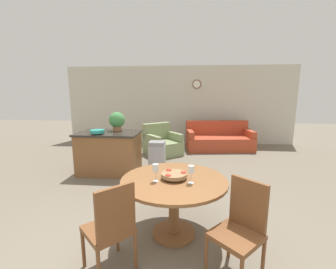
{
  "coord_description": "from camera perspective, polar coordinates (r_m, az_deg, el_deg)",
  "views": [
    {
      "loc": [
        0.4,
        -1.86,
        1.78
      ],
      "look_at": [
        -0.03,
        2.61,
        0.95
      ],
      "focal_mm": 24.0,
      "sensor_mm": 36.0,
      "label": 1
    }
  ],
  "objects": [
    {
      "name": "wine_glass_right",
      "position": [
        2.62,
        5.9,
        -9.01
      ],
      "size": [
        0.07,
        0.07,
        0.21
      ],
      "color": "silver",
      "rests_on": "dining_table"
    },
    {
      "name": "teal_bowl",
      "position": [
        4.95,
        -17.52,
        0.75
      ],
      "size": [
        0.3,
        0.3,
        0.09
      ],
      "color": "teal",
      "rests_on": "kitchen_island"
    },
    {
      "name": "wine_glass_left",
      "position": [
        2.67,
        -3.17,
        -8.66
      ],
      "size": [
        0.07,
        0.07,
        0.21
      ],
      "color": "silver",
      "rests_on": "dining_table"
    },
    {
      "name": "dining_table",
      "position": [
        2.86,
        1.53,
        -14.34
      ],
      "size": [
        1.3,
        1.3,
        0.75
      ],
      "color": "brown",
      "rests_on": "ground_plane"
    },
    {
      "name": "potted_plant",
      "position": [
        5.24,
        -12.84,
        3.47
      ],
      "size": [
        0.36,
        0.36,
        0.43
      ],
      "color": "#A36642",
      "rests_on": "kitchen_island"
    },
    {
      "name": "dining_chair_near_left",
      "position": [
        2.39,
        -14.23,
        -21.49
      ],
      "size": [
        0.59,
        0.59,
        0.96
      ],
      "rotation": [
        0.0,
        0.0,
        7.08
      ],
      "color": "brown",
      "rests_on": "ground_plane"
    },
    {
      "name": "trash_bin",
      "position": [
        5.06,
        -2.78,
        -5.81
      ],
      "size": [
        0.36,
        0.31,
        0.72
      ],
      "color": "#9E9EA3",
      "rests_on": "ground_plane"
    },
    {
      "name": "kitchen_island",
      "position": [
        5.22,
        -14.61,
        -4.4
      ],
      "size": [
        1.35,
        0.88,
        0.93
      ],
      "color": "brown",
      "rests_on": "ground_plane"
    },
    {
      "name": "wall_back",
      "position": [
        8.03,
        2.61,
        7.47
      ],
      "size": [
        8.0,
        0.09,
        2.7
      ],
      "color": "beige",
      "rests_on": "ground_plane"
    },
    {
      "name": "dining_chair_near_right",
      "position": [
        2.44,
        17.99,
        -21.02
      ],
      "size": [
        0.59,
        0.59,
        0.96
      ],
      "rotation": [
        0.0,
        0.0,
        8.65
      ],
      "color": "brown",
      "rests_on": "ground_plane"
    },
    {
      "name": "fruit_bowl",
      "position": [
        2.77,
        1.52,
        -10.2
      ],
      "size": [
        0.32,
        0.32,
        0.1
      ],
      "color": "olive",
      "rests_on": "dining_table"
    },
    {
      "name": "couch",
      "position": [
        7.37,
        12.74,
        -1.33
      ],
      "size": [
        2.14,
        1.23,
        0.88
      ],
      "rotation": [
        0.0,
        0.0,
        0.12
      ],
      "color": "#B24228",
      "rests_on": "ground_plane"
    },
    {
      "name": "armchair",
      "position": [
        6.57,
        -1.54,
        -2.5
      ],
      "size": [
        1.25,
        1.26,
        0.89
      ],
      "rotation": [
        0.0,
        0.0,
        0.69
      ],
      "color": "gray",
      "rests_on": "ground_plane"
    }
  ]
}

